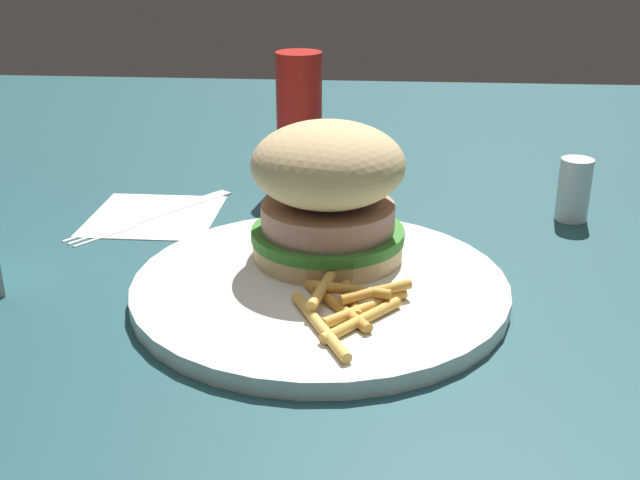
# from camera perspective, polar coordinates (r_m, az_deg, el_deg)

# --- Properties ---
(ground_plane) EXTENTS (1.60, 1.60, 0.00)m
(ground_plane) POSITION_cam_1_polar(r_m,az_deg,el_deg) (0.53, 2.30, -5.45)
(ground_plane) COLOR #1E474C
(plate) EXTENTS (0.26, 0.26, 0.01)m
(plate) POSITION_cam_1_polar(r_m,az_deg,el_deg) (0.55, 0.00, -3.45)
(plate) COLOR white
(plate) RESTS_ON ground_plane
(sandwich) EXTENTS (0.11, 0.11, 0.10)m
(sandwich) POSITION_cam_1_polar(r_m,az_deg,el_deg) (0.57, 0.58, 3.61)
(sandwich) COLOR tan
(sandwich) RESTS_ON plate
(fries_pile) EXTENTS (0.08, 0.10, 0.01)m
(fries_pile) POSITION_cam_1_polar(r_m,az_deg,el_deg) (0.50, 1.86, -4.78)
(fries_pile) COLOR gold
(fries_pile) RESTS_ON plate
(napkin) EXTENTS (0.11, 0.11, 0.00)m
(napkin) POSITION_cam_1_polar(r_m,az_deg,el_deg) (0.71, -11.95, 1.76)
(napkin) COLOR white
(napkin) RESTS_ON ground_plane
(fork) EXTENTS (0.12, 0.15, 0.00)m
(fork) POSITION_cam_1_polar(r_m,az_deg,el_deg) (0.71, -12.07, 1.91)
(fork) COLOR silver
(fork) RESTS_ON napkin
(ketchup_bottle) EXTENTS (0.04, 0.04, 0.13)m
(ketchup_bottle) POSITION_cam_1_polar(r_m,az_deg,el_deg) (0.77, -1.51, 8.72)
(ketchup_bottle) COLOR #B21914
(ketchup_bottle) RESTS_ON ground_plane
(salt_shaker) EXTENTS (0.03, 0.03, 0.06)m
(salt_shaker) POSITION_cam_1_polar(r_m,az_deg,el_deg) (0.72, 17.95, 3.50)
(salt_shaker) COLOR white
(salt_shaker) RESTS_ON ground_plane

